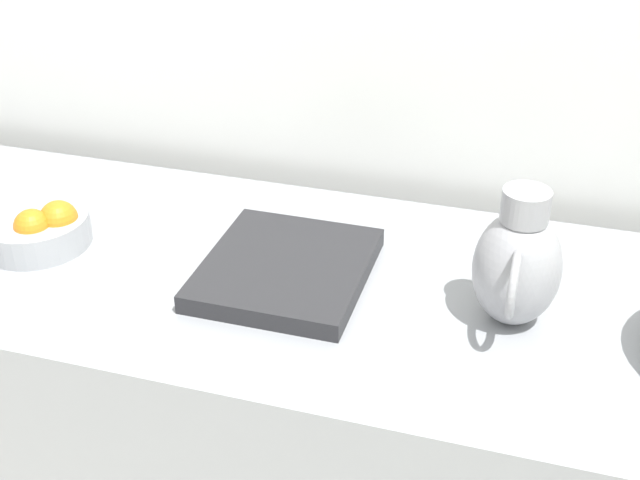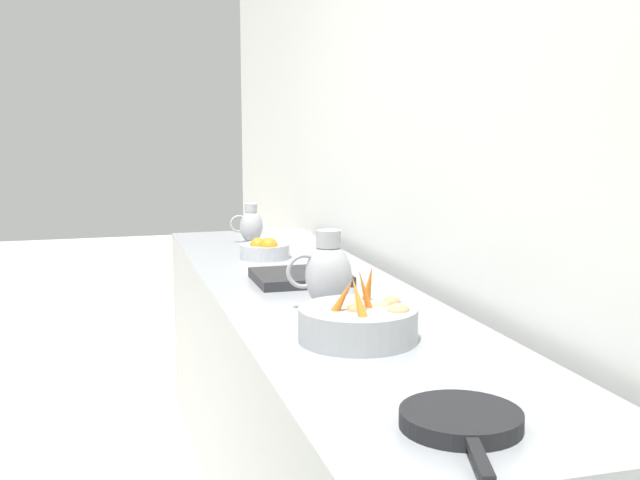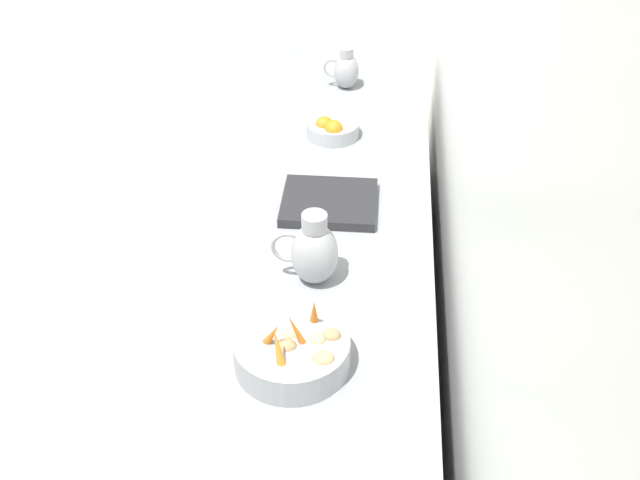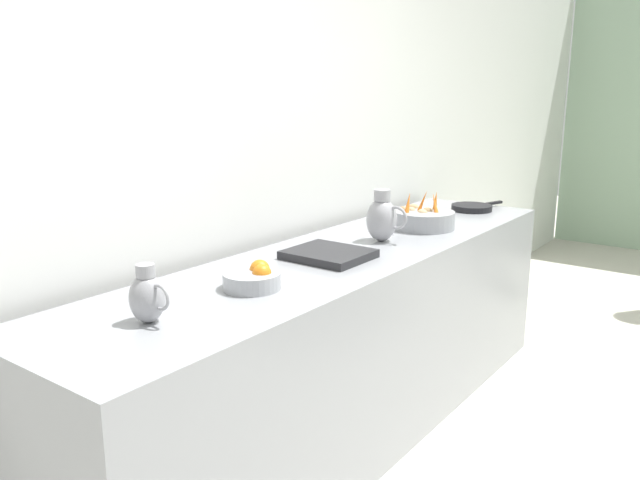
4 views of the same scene
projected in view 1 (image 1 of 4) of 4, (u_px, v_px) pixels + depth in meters
The scene contains 4 objects.
prep_counter at pixel (357, 461), 1.78m from camera, with size 0.72×3.08×0.90m, color gray.
orange_bowl at pixel (38, 228), 1.66m from camera, with size 0.22×0.22×0.10m.
metal_pitcher_tall at pixel (517, 265), 1.40m from camera, with size 0.21×0.15×0.25m.
counter_sink_basin at pixel (286, 269), 1.56m from camera, with size 0.34×0.30×0.04m, color #232326.
Camera 1 is at (-0.23, 0.22, 1.76)m, focal length 46.56 mm.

